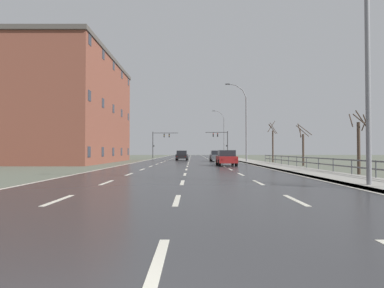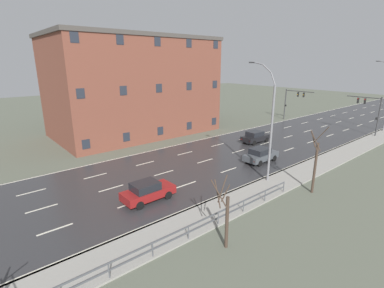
{
  "view_description": "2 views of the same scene",
  "coord_description": "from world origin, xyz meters",
  "px_view_note": "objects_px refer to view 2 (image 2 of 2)",
  "views": [
    {
      "loc": [
        0.44,
        -2.23,
        1.47
      ],
      "look_at": [
        0.49,
        53.03,
        2.7
      ],
      "focal_mm": 30.47,
      "sensor_mm": 36.0,
      "label": 1
    },
    {
      "loc": [
        21.32,
        20.23,
        10.37
      ],
      "look_at": [
        0.0,
        37.96,
        2.28
      ],
      "focal_mm": 26.4,
      "sensor_mm": 36.0,
      "label": 2
    }
  ],
  "objects_px": {
    "car_near_left": "(148,191)",
    "car_far_left": "(255,137)",
    "traffic_signal_right": "(371,109)",
    "brick_building": "(134,86)",
    "traffic_signal_left": "(292,99)",
    "car_near_right": "(261,155)",
    "street_lamp_midground": "(270,126)"
  },
  "relations": [
    {
      "from": "car_far_left",
      "to": "brick_building",
      "type": "bearing_deg",
      "value": -147.38
    },
    {
      "from": "street_lamp_midground",
      "to": "car_far_left",
      "type": "distance_m",
      "value": 13.43
    },
    {
      "from": "car_near_left",
      "to": "car_near_right",
      "type": "height_order",
      "value": "same"
    },
    {
      "from": "street_lamp_midground",
      "to": "traffic_signal_right",
      "type": "height_order",
      "value": "street_lamp_midground"
    },
    {
      "from": "traffic_signal_right",
      "to": "brick_building",
      "type": "xyz_separation_m",
      "value": [
        -23.36,
        -25.19,
        3.05
      ]
    },
    {
      "from": "traffic_signal_right",
      "to": "traffic_signal_left",
      "type": "height_order",
      "value": "traffic_signal_right"
    },
    {
      "from": "traffic_signal_right",
      "to": "car_far_left",
      "type": "distance_m",
      "value": 18.05
    },
    {
      "from": "traffic_signal_right",
      "to": "brick_building",
      "type": "height_order",
      "value": "brick_building"
    },
    {
      "from": "traffic_signal_left",
      "to": "brick_building",
      "type": "bearing_deg",
      "value": -110.98
    },
    {
      "from": "street_lamp_midground",
      "to": "car_near_right",
      "type": "relative_size",
      "value": 2.53
    },
    {
      "from": "traffic_signal_left",
      "to": "car_far_left",
      "type": "distance_m",
      "value": 18.23
    },
    {
      "from": "street_lamp_midground",
      "to": "traffic_signal_right",
      "type": "xyz_separation_m",
      "value": [
        -0.67,
        25.36,
        -1.16
      ]
    },
    {
      "from": "street_lamp_midground",
      "to": "car_far_left",
      "type": "bearing_deg",
      "value": 132.25
    },
    {
      "from": "traffic_signal_right",
      "to": "car_near_left",
      "type": "bearing_deg",
      "value": -94.59
    },
    {
      "from": "street_lamp_midground",
      "to": "car_near_left",
      "type": "bearing_deg",
      "value": -109.03
    },
    {
      "from": "car_far_left",
      "to": "traffic_signal_right",
      "type": "bearing_deg",
      "value": 65.38
    },
    {
      "from": "brick_building",
      "to": "street_lamp_midground",
      "type": "bearing_deg",
      "value": -0.43
    },
    {
      "from": "traffic_signal_left",
      "to": "car_far_left",
      "type": "height_order",
      "value": "traffic_signal_left"
    },
    {
      "from": "car_near_left",
      "to": "brick_building",
      "type": "relative_size",
      "value": 0.18
    },
    {
      "from": "brick_building",
      "to": "car_far_left",
      "type": "bearing_deg",
      "value": 30.89
    },
    {
      "from": "car_near_left",
      "to": "car_near_right",
      "type": "bearing_deg",
      "value": 88.74
    },
    {
      "from": "car_near_left",
      "to": "brick_building",
      "type": "height_order",
      "value": "brick_building"
    },
    {
      "from": "car_near_right",
      "to": "brick_building",
      "type": "distance_m",
      "value": 21.79
    },
    {
      "from": "car_near_right",
      "to": "brick_building",
      "type": "height_order",
      "value": "brick_building"
    },
    {
      "from": "traffic_signal_left",
      "to": "car_near_left",
      "type": "distance_m",
      "value": 38.35
    },
    {
      "from": "car_near_left",
      "to": "car_far_left",
      "type": "distance_m",
      "value": 20.27
    },
    {
      "from": "traffic_signal_right",
      "to": "car_far_left",
      "type": "xyz_separation_m",
      "value": [
        -7.9,
        -15.94,
        -3.1
      ]
    },
    {
      "from": "car_near_left",
      "to": "car_near_right",
      "type": "relative_size",
      "value": 1.0
    },
    {
      "from": "brick_building",
      "to": "traffic_signal_left",
      "type": "bearing_deg",
      "value": 69.02
    },
    {
      "from": "street_lamp_midground",
      "to": "brick_building",
      "type": "height_order",
      "value": "brick_building"
    },
    {
      "from": "car_near_right",
      "to": "traffic_signal_right",
      "type": "bearing_deg",
      "value": 81.97
    },
    {
      "from": "car_near_left",
      "to": "car_far_left",
      "type": "bearing_deg",
      "value": 103.53
    }
  ]
}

